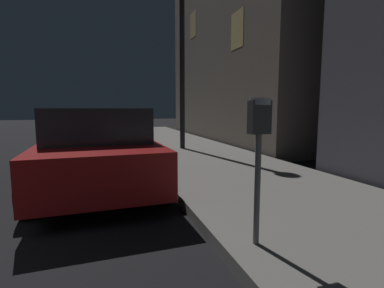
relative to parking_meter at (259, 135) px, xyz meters
The scene contains 5 objects.
sidewalk 1.69m from the parking_meter, ahead, with size 3.20×36.00×0.15m, color slate.
parking_meter is the anchor object (origin of this frame).
car_red 3.50m from the parking_meter, 115.03° to the left, with size 2.17×4.30×1.43m.
car_silver 9.54m from the parking_meter, 98.88° to the left, with size 2.23×4.08×1.43m.
street_lamp 7.27m from the parking_meter, 80.71° to the left, with size 0.44×0.44×5.95m.
Camera 1 is at (2.99, -2.24, 1.42)m, focal length 26.51 mm.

